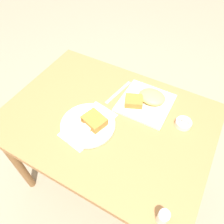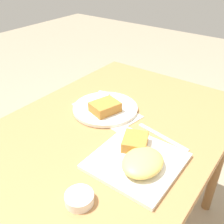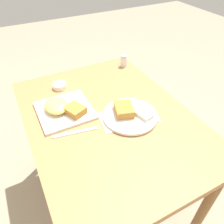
% 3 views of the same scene
% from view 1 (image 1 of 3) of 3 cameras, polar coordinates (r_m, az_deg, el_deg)
% --- Properties ---
extents(ground_plane, '(8.00, 8.00, 0.00)m').
position_cam_1_polar(ground_plane, '(1.77, -0.88, -16.38)').
color(ground_plane, gray).
extents(dining_table, '(1.07, 0.79, 0.73)m').
position_cam_1_polar(dining_table, '(1.20, -1.25, -4.04)').
color(dining_table, '#B27A47').
rests_on(dining_table, ground_plane).
extents(menu_card, '(0.20, 0.31, 0.00)m').
position_cam_1_polar(menu_card, '(1.11, -6.13, -3.33)').
color(menu_card, beige).
rests_on(menu_card, dining_table).
extents(plate_square_near, '(0.27, 0.27, 0.06)m').
position_cam_1_polar(plate_square_near, '(1.20, 8.98, 3.04)').
color(plate_square_near, white).
rests_on(plate_square_near, dining_table).
extents(plate_oval_far, '(0.27, 0.27, 0.05)m').
position_cam_1_polar(plate_oval_far, '(1.09, -6.10, -3.10)').
color(plate_oval_far, white).
rests_on(plate_oval_far, menu_card).
extents(sauce_ramekin, '(0.08, 0.08, 0.03)m').
position_cam_1_polar(sauce_ramekin, '(1.15, 18.15, -2.80)').
color(sauce_ramekin, white).
rests_on(sauce_ramekin, dining_table).
extents(salt_shaker, '(0.04, 0.04, 0.08)m').
position_cam_1_polar(salt_shaker, '(0.90, 13.13, -25.23)').
color(salt_shaker, white).
rests_on(salt_shaker, dining_table).
extents(butter_knife, '(0.05, 0.22, 0.00)m').
position_cam_1_polar(butter_knife, '(1.25, 1.65, 5.19)').
color(butter_knife, silver).
rests_on(butter_knife, dining_table).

